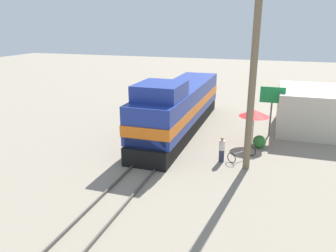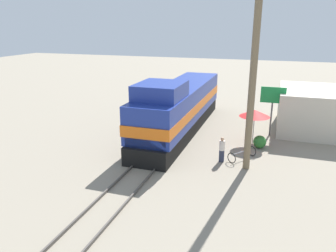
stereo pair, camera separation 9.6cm
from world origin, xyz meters
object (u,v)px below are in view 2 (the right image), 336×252
locomotive (179,108)px  vendor_umbrella (255,113)px  utility_pole (253,75)px  bicycle (242,154)px  person_bystander (222,149)px  billboard_sign (273,99)px

locomotive → vendor_umbrella: bearing=-8.3°
utility_pole → locomotive: bearing=137.8°
vendor_umbrella → bicycle: size_ratio=1.26×
locomotive → vendor_umbrella: (5.72, -0.83, 0.28)m
utility_pole → person_bystander: 4.93m
billboard_sign → utility_pole: bearing=-99.5°
billboard_sign → locomotive: bearing=-167.6°
billboard_sign → bicycle: (-1.49, -5.42, -2.46)m
locomotive → bicycle: size_ratio=7.79×
locomotive → billboard_sign: 7.03m
utility_pole → person_bystander: utility_pole is taller
utility_pole → vendor_umbrella: size_ratio=4.38×
utility_pole → bicycle: (-0.38, 1.24, -5.17)m
locomotive → utility_pole: utility_pole is taller
vendor_umbrella → bicycle: 3.66m
billboard_sign → bicycle: size_ratio=1.88×
locomotive → billboard_sign: (6.81, 1.49, 0.84)m
utility_pole → bicycle: bearing=106.9°
billboard_sign → bicycle: billboard_sign is taller
vendor_umbrella → billboard_sign: 2.63m
vendor_umbrella → billboard_sign: billboard_sign is taller
locomotive → person_bystander: locomotive is taller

